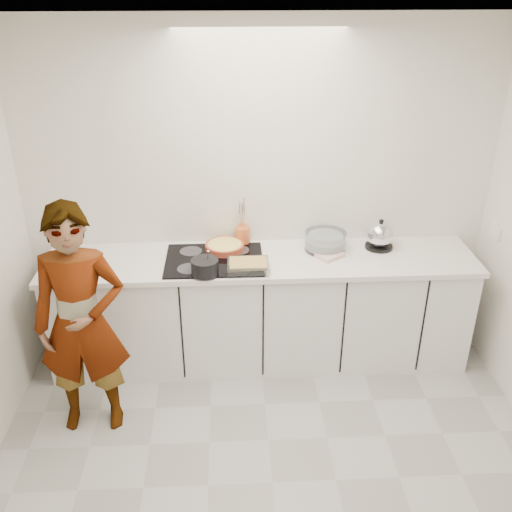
{
  "coord_description": "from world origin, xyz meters",
  "views": [
    {
      "loc": [
        -0.23,
        -2.5,
        2.88
      ],
      "look_at": [
        -0.05,
        1.05,
        1.05
      ],
      "focal_mm": 40.0,
      "sensor_mm": 36.0,
      "label": 1
    }
  ],
  "objects_px": {
    "hob": "(214,260)",
    "cook": "(82,323)",
    "baking_dish": "(248,265)",
    "mixing_bowl": "(325,242)",
    "tart_dish": "(225,246)",
    "saucepan": "(205,267)",
    "utensil_crock": "(243,235)",
    "kettle": "(380,236)"
  },
  "relations": [
    {
      "from": "hob",
      "to": "mixing_bowl",
      "type": "distance_m",
      "value": 0.87
    },
    {
      "from": "baking_dish",
      "to": "utensil_crock",
      "type": "xyz_separation_m",
      "value": [
        -0.02,
        0.45,
        0.02
      ]
    },
    {
      "from": "hob",
      "to": "tart_dish",
      "type": "bearing_deg",
      "value": 63.55
    },
    {
      "from": "saucepan",
      "to": "baking_dish",
      "type": "xyz_separation_m",
      "value": [
        0.31,
        0.05,
        -0.02
      ]
    },
    {
      "from": "saucepan",
      "to": "utensil_crock",
      "type": "distance_m",
      "value": 0.58
    },
    {
      "from": "tart_dish",
      "to": "utensil_crock",
      "type": "xyz_separation_m",
      "value": [
        0.14,
        0.13,
        0.03
      ]
    },
    {
      "from": "baking_dish",
      "to": "mixing_bowl",
      "type": "relative_size",
      "value": 0.72
    },
    {
      "from": "mixing_bowl",
      "to": "utensil_crock",
      "type": "height_order",
      "value": "mixing_bowl"
    },
    {
      "from": "hob",
      "to": "kettle",
      "type": "bearing_deg",
      "value": 6.95
    },
    {
      "from": "cook",
      "to": "mixing_bowl",
      "type": "bearing_deg",
      "value": 21.99
    },
    {
      "from": "hob",
      "to": "baking_dish",
      "type": "relative_size",
      "value": 2.44
    },
    {
      "from": "baking_dish",
      "to": "mixing_bowl",
      "type": "bearing_deg",
      "value": 27.05
    },
    {
      "from": "saucepan",
      "to": "utensil_crock",
      "type": "bearing_deg",
      "value": 60.58
    },
    {
      "from": "hob",
      "to": "saucepan",
      "type": "bearing_deg",
      "value": -105.81
    },
    {
      "from": "tart_dish",
      "to": "baking_dish",
      "type": "height_order",
      "value": "baking_dish"
    },
    {
      "from": "tart_dish",
      "to": "utensil_crock",
      "type": "bearing_deg",
      "value": 41.62
    },
    {
      "from": "hob",
      "to": "saucepan",
      "type": "distance_m",
      "value": 0.23
    },
    {
      "from": "cook",
      "to": "saucepan",
      "type": "bearing_deg",
      "value": 25.56
    },
    {
      "from": "tart_dish",
      "to": "baking_dish",
      "type": "relative_size",
      "value": 1.31
    },
    {
      "from": "tart_dish",
      "to": "mixing_bowl",
      "type": "bearing_deg",
      "value": -0.92
    },
    {
      "from": "utensil_crock",
      "to": "saucepan",
      "type": "bearing_deg",
      "value": -119.42
    },
    {
      "from": "kettle",
      "to": "hob",
      "type": "bearing_deg",
      "value": -173.05
    },
    {
      "from": "hob",
      "to": "cook",
      "type": "relative_size",
      "value": 0.44
    },
    {
      "from": "hob",
      "to": "saucepan",
      "type": "relative_size",
      "value": 3.6
    },
    {
      "from": "mixing_bowl",
      "to": "cook",
      "type": "relative_size",
      "value": 0.25
    },
    {
      "from": "saucepan",
      "to": "mixing_bowl",
      "type": "relative_size",
      "value": 0.49
    },
    {
      "from": "kettle",
      "to": "saucepan",
      "type": "bearing_deg",
      "value": -164.41
    },
    {
      "from": "kettle",
      "to": "utensil_crock",
      "type": "distance_m",
      "value": 1.06
    },
    {
      "from": "hob",
      "to": "utensil_crock",
      "type": "distance_m",
      "value": 0.37
    },
    {
      "from": "tart_dish",
      "to": "cook",
      "type": "bearing_deg",
      "value": -139.18
    },
    {
      "from": "baking_dish",
      "to": "tart_dish",
      "type": "bearing_deg",
      "value": 117.51
    },
    {
      "from": "saucepan",
      "to": "utensil_crock",
      "type": "height_order",
      "value": "saucepan"
    },
    {
      "from": "hob",
      "to": "baking_dish",
      "type": "height_order",
      "value": "baking_dish"
    },
    {
      "from": "mixing_bowl",
      "to": "kettle",
      "type": "bearing_deg",
      "value": 1.49
    },
    {
      "from": "hob",
      "to": "tart_dish",
      "type": "relative_size",
      "value": 1.86
    },
    {
      "from": "tart_dish",
      "to": "baking_dish",
      "type": "xyz_separation_m",
      "value": [
        0.17,
        -0.32,
        0.0
      ]
    },
    {
      "from": "hob",
      "to": "saucepan",
      "type": "height_order",
      "value": "saucepan"
    },
    {
      "from": "mixing_bowl",
      "to": "utensil_crock",
      "type": "distance_m",
      "value": 0.65
    },
    {
      "from": "baking_dish",
      "to": "kettle",
      "type": "relative_size",
      "value": 1.05
    },
    {
      "from": "kettle",
      "to": "cook",
      "type": "height_order",
      "value": "cook"
    },
    {
      "from": "kettle",
      "to": "cook",
      "type": "relative_size",
      "value": 0.17
    },
    {
      "from": "utensil_crock",
      "to": "tart_dish",
      "type": "bearing_deg",
      "value": -138.38
    }
  ]
}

